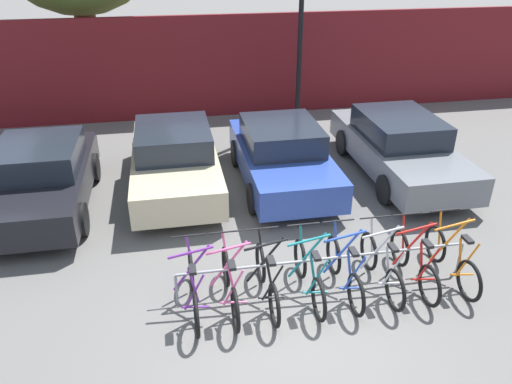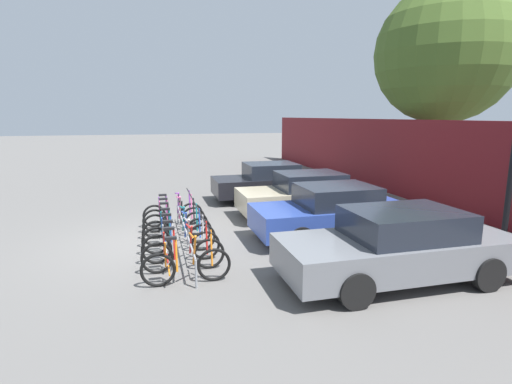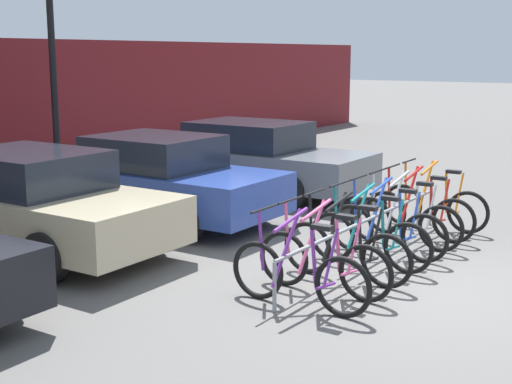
{
  "view_description": "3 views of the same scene",
  "coord_description": "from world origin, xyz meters",
  "px_view_note": "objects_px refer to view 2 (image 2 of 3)",
  "views": [
    {
      "loc": [
        -1.53,
        -5.46,
        5.11
      ],
      "look_at": [
        -0.2,
        1.69,
        1.3
      ],
      "focal_mm": 35.0,
      "sensor_mm": 36.0,
      "label": 1
    },
    {
      "loc": [
        10.06,
        -0.05,
        3.16
      ],
      "look_at": [
        0.43,
        2.53,
        1.24
      ],
      "focal_mm": 28.0,
      "sensor_mm": 36.0,
      "label": 2
    },
    {
      "loc": [
        -7.71,
        -3.11,
        2.7
      ],
      "look_at": [
        -0.39,
        1.72,
        0.98
      ],
      "focal_mm": 50.0,
      "sensor_mm": 36.0,
      "label": 3
    }
  ],
  "objects_px": {
    "bicycle_red": "(184,254)",
    "car_beige": "(307,195)",
    "bicycle_blue": "(179,237)",
    "car_grey": "(399,246)",
    "bicycle_purple": "(173,213)",
    "car_black": "(269,182)",
    "bicycle_pink": "(174,218)",
    "bicycle_teal": "(177,230)",
    "tree_behind_hoarding": "(445,55)",
    "bicycle_orange": "(187,265)",
    "car_blue": "(333,212)",
    "bike_rack": "(185,228)",
    "bicycle_silver": "(181,245)",
    "bicycle_black": "(176,223)"
  },
  "relations": [
    {
      "from": "tree_behind_hoarding",
      "to": "car_blue",
      "type": "bearing_deg",
      "value": -55.68
    },
    {
      "from": "bicycle_orange",
      "to": "car_blue",
      "type": "distance_m",
      "value": 4.4
    },
    {
      "from": "car_black",
      "to": "car_grey",
      "type": "height_order",
      "value": "same"
    },
    {
      "from": "bicycle_silver",
      "to": "bicycle_purple",
      "type": "bearing_deg",
      "value": 179.58
    },
    {
      "from": "bicycle_silver",
      "to": "car_beige",
      "type": "xyz_separation_m",
      "value": [
        -3.07,
        4.17,
        0.31
      ]
    },
    {
      "from": "bicycle_blue",
      "to": "bike_rack",
      "type": "bearing_deg",
      "value": 151.38
    },
    {
      "from": "bike_rack",
      "to": "car_blue",
      "type": "bearing_deg",
      "value": 87.43
    },
    {
      "from": "bicycle_red",
      "to": "bicycle_black",
      "type": "bearing_deg",
      "value": -178.07
    },
    {
      "from": "car_blue",
      "to": "tree_behind_hoarding",
      "type": "height_order",
      "value": "tree_behind_hoarding"
    },
    {
      "from": "bicycle_purple",
      "to": "bicycle_blue",
      "type": "bearing_deg",
      "value": -2.28
    },
    {
      "from": "car_beige",
      "to": "tree_behind_hoarding",
      "type": "xyz_separation_m",
      "value": [
        -2.31,
        6.6,
        4.79
      ]
    },
    {
      "from": "bicycle_teal",
      "to": "car_beige",
      "type": "relative_size",
      "value": 0.4
    },
    {
      "from": "bicycle_orange",
      "to": "car_grey",
      "type": "xyz_separation_m",
      "value": [
        0.87,
        3.97,
        0.32
      ]
    },
    {
      "from": "car_beige",
      "to": "bicycle_blue",
      "type": "bearing_deg",
      "value": -59.59
    },
    {
      "from": "car_black",
      "to": "car_grey",
      "type": "xyz_separation_m",
      "value": [
        7.84,
        0.25,
        0.0
      ]
    },
    {
      "from": "bicycle_blue",
      "to": "bicycle_orange",
      "type": "height_order",
      "value": "same"
    },
    {
      "from": "bicycle_blue",
      "to": "car_grey",
      "type": "bearing_deg",
      "value": 56.48
    },
    {
      "from": "bicycle_purple",
      "to": "tree_behind_hoarding",
      "type": "height_order",
      "value": "tree_behind_hoarding"
    },
    {
      "from": "bicycle_purple",
      "to": "bicycle_pink",
      "type": "distance_m",
      "value": 0.55
    },
    {
      "from": "bicycle_orange",
      "to": "car_black",
      "type": "xyz_separation_m",
      "value": [
        -6.97,
        3.72,
        0.31
      ]
    },
    {
      "from": "bicycle_teal",
      "to": "car_grey",
      "type": "bearing_deg",
      "value": 48.52
    },
    {
      "from": "bicycle_red",
      "to": "car_beige",
      "type": "relative_size",
      "value": 0.4
    },
    {
      "from": "car_grey",
      "to": "bicycle_teal",
      "type": "bearing_deg",
      "value": -129.51
    },
    {
      "from": "bicycle_purple",
      "to": "car_beige",
      "type": "distance_m",
      "value": 4.18
    },
    {
      "from": "car_black",
      "to": "tree_behind_hoarding",
      "type": "xyz_separation_m",
      "value": [
        0.38,
        7.05,
        4.79
      ]
    },
    {
      "from": "bicycle_red",
      "to": "tree_behind_hoarding",
      "type": "bearing_deg",
      "value": 120.77
    },
    {
      "from": "bicycle_purple",
      "to": "tree_behind_hoarding",
      "type": "bearing_deg",
      "value": 100.25
    },
    {
      "from": "bicycle_pink",
      "to": "bicycle_teal",
      "type": "relative_size",
      "value": 1.0
    },
    {
      "from": "car_blue",
      "to": "bicycle_pink",
      "type": "bearing_deg",
      "value": -113.5
    },
    {
      "from": "car_black",
      "to": "car_beige",
      "type": "distance_m",
      "value": 2.73
    },
    {
      "from": "bike_rack",
      "to": "bicycle_silver",
      "type": "xyz_separation_m",
      "value": [
        0.88,
        -0.15,
        -0.12
      ]
    },
    {
      "from": "bike_rack",
      "to": "bicycle_purple",
      "type": "bearing_deg",
      "value": -175.95
    },
    {
      "from": "bicycle_purple",
      "to": "car_black",
      "type": "relative_size",
      "value": 0.42
    },
    {
      "from": "bicycle_orange",
      "to": "car_grey",
      "type": "bearing_deg",
      "value": 77.27
    },
    {
      "from": "bicycle_pink",
      "to": "bicycle_blue",
      "type": "height_order",
      "value": "same"
    },
    {
      "from": "bicycle_black",
      "to": "tree_behind_hoarding",
      "type": "distance_m",
      "value": 12.43
    },
    {
      "from": "bicycle_purple",
      "to": "car_grey",
      "type": "height_order",
      "value": "car_grey"
    },
    {
      "from": "tree_behind_hoarding",
      "to": "car_beige",
      "type": "bearing_deg",
      "value": -70.72
    },
    {
      "from": "bicycle_pink",
      "to": "bicycle_teal",
      "type": "distance_m",
      "value": 1.23
    },
    {
      "from": "bicycle_silver",
      "to": "bicycle_orange",
      "type": "relative_size",
      "value": 1.0
    },
    {
      "from": "bicycle_teal",
      "to": "bicycle_silver",
      "type": "relative_size",
      "value": 1.0
    },
    {
      "from": "car_beige",
      "to": "car_grey",
      "type": "bearing_deg",
      "value": -2.23
    },
    {
      "from": "bicycle_purple",
      "to": "bicycle_red",
      "type": "relative_size",
      "value": 1.0
    },
    {
      "from": "car_beige",
      "to": "car_blue",
      "type": "xyz_separation_m",
      "value": [
        2.35,
        -0.23,
        -0.0
      ]
    },
    {
      "from": "car_black",
      "to": "bicycle_orange",
      "type": "bearing_deg",
      "value": -28.08
    },
    {
      "from": "bicycle_silver",
      "to": "car_black",
      "type": "relative_size",
      "value": 0.42
    },
    {
      "from": "tree_behind_hoarding",
      "to": "bicycle_blue",
      "type": "bearing_deg",
      "value": -66.17
    },
    {
      "from": "bicycle_teal",
      "to": "bicycle_black",
      "type": "bearing_deg",
      "value": 178.03
    },
    {
      "from": "bike_rack",
      "to": "bicycle_purple",
      "type": "height_order",
      "value": "bicycle_purple"
    },
    {
      "from": "bicycle_black",
      "to": "bicycle_silver",
      "type": "xyz_separation_m",
      "value": [
        1.86,
        0.0,
        0.0
      ]
    }
  ]
}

